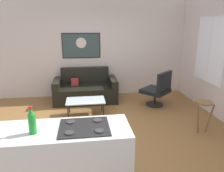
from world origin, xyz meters
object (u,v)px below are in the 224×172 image
Objects in this scene: wall_painting at (81,46)px; soda_bottle_2 at (32,121)px; couch at (86,90)px; bar_stool at (203,108)px; coffee_table at (86,101)px; armchair at (158,89)px.

soda_bottle_2 is at bearing -98.00° from wall_painting.
bar_stool is at bearing -43.49° from couch.
bar_stool is at bearing -25.57° from coffee_table.
couch is 2.66× the size of bar_stool.
coffee_table is at bearing -87.91° from wall_painting.
armchair is at bearing -30.62° from wall_painting.
soda_bottle_2 is (-0.64, -3.53, 0.77)m from couch.
couch is at bearing 89.06° from coffee_table.
bar_stool is (2.31, -1.11, 0.15)m from coffee_table.
coffee_table is 0.95× the size of armchair.
coffee_table is 1.93m from wall_painting.
bar_stool is at bearing -48.24° from wall_painting.
soda_bottle_2 reaches higher than couch.
coffee_table is 1.95m from armchair.
couch is at bearing 79.77° from soda_bottle_2.
coffee_table is at bearing 154.43° from bar_stool.
couch is at bearing 160.03° from armchair.
soda_bottle_2 is at bearing -155.09° from bar_stool.
couch is 1.84× the size of armchair.
wall_painting is at bearing 131.76° from bar_stool.
couch is 1.30m from wall_painting.
coffee_table is 1.38× the size of bar_stool.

